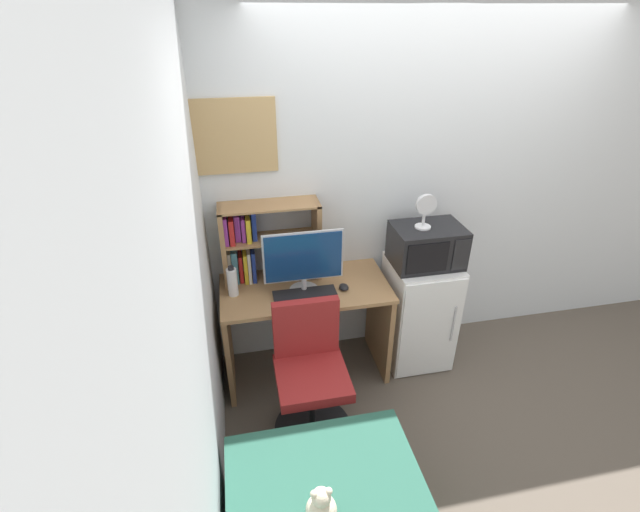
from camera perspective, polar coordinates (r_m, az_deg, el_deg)
The scene contains 14 objects.
wall_back at distance 3.60m, azimuth 19.21°, elevation 8.43°, with size 6.40×0.04×2.60m, color silver.
wall_left at distance 1.75m, azimuth -16.64°, elevation -14.72°, with size 0.04×4.40×2.60m, color silver.
desk at distance 3.26m, azimuth -1.84°, elevation -7.53°, with size 1.17×0.58×0.77m.
hutch_bookshelf at distance 3.11m, azimuth -8.16°, elevation 1.90°, with size 0.68×0.23×0.56m.
monitor at distance 2.95m, azimuth -2.13°, elevation -0.52°, with size 0.54×0.20×0.45m.
keyboard at distance 3.03m, azimuth -1.96°, elevation -4.85°, with size 0.43×0.13×0.02m, color black.
computer_mouse at distance 3.09m, azimuth 3.06°, elevation -3.98°, with size 0.07×0.09×0.03m, color black.
water_bottle at distance 3.04m, azimuth -11.11°, elevation -3.23°, with size 0.07×0.07×0.22m.
mini_fridge at distance 3.54m, azimuth 12.41°, elevation -6.98°, with size 0.47×0.49×0.86m.
microwave at distance 3.24m, azimuth 13.46°, elevation 1.31°, with size 0.49×0.35×0.29m.
desk_fan at distance 3.10m, azimuth 13.29°, elevation 5.81°, with size 0.14×0.11×0.25m.
desk_chair at distance 2.95m, azimuth -1.22°, elevation -15.46°, with size 0.51×0.51×0.91m.
teddy_bear at distance 2.24m, azimuth 0.16°, elevation -29.39°, with size 0.14×0.14×0.21m.
wall_corkboard at distance 2.95m, azimuth -12.58°, elevation 14.55°, with size 0.70×0.02×0.47m, color tan.
Camera 1 is at (-1.38, -2.87, 2.48)m, focal length 25.09 mm.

